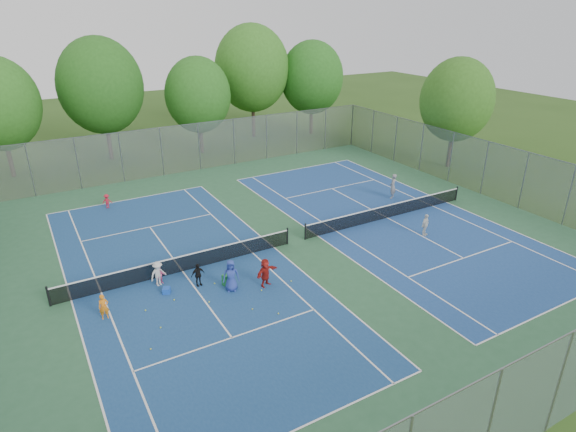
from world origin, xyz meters
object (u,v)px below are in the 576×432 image
object	(u,v)px
ball_crate	(167,290)
ball_hopper	(226,280)
instructor	(393,186)
net_right	(388,212)
net_left	(182,264)

from	to	relation	value
ball_crate	ball_hopper	bearing A→B (deg)	-15.76
instructor	net_right	bearing A→B (deg)	7.98
ball_hopper	net_right	bearing A→B (deg)	10.87
net_left	ball_hopper	xyz separation A→B (m)	(1.46, -2.41, -0.15)
net_right	ball_crate	distance (m)	15.43
net_right	instructor	bearing A→B (deg)	44.46
net_left	ball_crate	xyz separation A→B (m)	(-1.34, -1.62, -0.30)
net_left	instructor	size ratio (longest dim) A/B	7.04
ball_hopper	ball_crate	bearing A→B (deg)	164.24
net_left	ball_crate	distance (m)	2.12
net_left	net_right	size ratio (longest dim) A/B	1.00
ball_hopper	instructor	size ratio (longest dim) A/B	0.33
net_right	ball_hopper	world-z (taller)	net_right
ball_crate	instructor	size ratio (longest dim) A/B	0.19
ball_crate	instructor	bearing A→B (deg)	13.31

